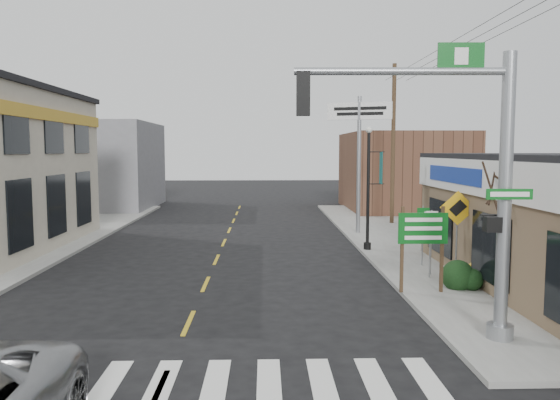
{
  "coord_description": "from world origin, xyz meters",
  "views": [
    {
      "loc": [
        1.93,
        -9.47,
        4.34
      ],
      "look_at": [
        2.4,
        7.38,
        2.8
      ],
      "focal_mm": 35.0,
      "sensor_mm": 36.0,
      "label": 1
    }
  ],
  "objects_px": {
    "traffic_signal_pole": "(471,166)",
    "fire_hydrant": "(472,272)",
    "dance_center_sign": "(359,131)",
    "utility_pole_far": "(393,142)",
    "bare_tree": "(511,174)",
    "lamp_post": "(370,179)",
    "guide_sign": "(423,237)"
  },
  "relations": [
    {
      "from": "traffic_signal_pole",
      "to": "fire_hydrant",
      "type": "xyz_separation_m",
      "value": [
        2.07,
        5.08,
        -3.52
      ]
    },
    {
      "from": "dance_center_sign",
      "to": "utility_pole_far",
      "type": "distance_m",
      "value": 4.54
    },
    {
      "from": "fire_hydrant",
      "to": "bare_tree",
      "type": "distance_m",
      "value": 3.91
    },
    {
      "from": "fire_hydrant",
      "to": "lamp_post",
      "type": "xyz_separation_m",
      "value": [
        -2.14,
        6.0,
        2.66
      ]
    },
    {
      "from": "traffic_signal_pole",
      "to": "dance_center_sign",
      "type": "relative_size",
      "value": 0.94
    },
    {
      "from": "utility_pole_far",
      "to": "bare_tree",
      "type": "bearing_deg",
      "value": -84.49
    },
    {
      "from": "traffic_signal_pole",
      "to": "lamp_post",
      "type": "distance_m",
      "value": 11.11
    },
    {
      "from": "guide_sign",
      "to": "lamp_post",
      "type": "xyz_separation_m",
      "value": [
        -0.22,
        7.08,
        1.34
      ]
    },
    {
      "from": "lamp_post",
      "to": "fire_hydrant",
      "type": "bearing_deg",
      "value": -53.83
    },
    {
      "from": "bare_tree",
      "to": "utility_pole_far",
      "type": "height_order",
      "value": "utility_pole_far"
    },
    {
      "from": "traffic_signal_pole",
      "to": "utility_pole_far",
      "type": "distance_m",
      "value": 19.76
    },
    {
      "from": "guide_sign",
      "to": "dance_center_sign",
      "type": "relative_size",
      "value": 0.37
    },
    {
      "from": "traffic_signal_pole",
      "to": "bare_tree",
      "type": "distance_m",
      "value": 3.62
    },
    {
      "from": "guide_sign",
      "to": "fire_hydrant",
      "type": "distance_m",
      "value": 2.56
    },
    {
      "from": "guide_sign",
      "to": "utility_pole_far",
      "type": "height_order",
      "value": "utility_pole_far"
    },
    {
      "from": "fire_hydrant",
      "to": "utility_pole_far",
      "type": "relative_size",
      "value": 0.07
    },
    {
      "from": "dance_center_sign",
      "to": "utility_pole_far",
      "type": "height_order",
      "value": "utility_pole_far"
    },
    {
      "from": "guide_sign",
      "to": "utility_pole_far",
      "type": "relative_size",
      "value": 0.28
    },
    {
      "from": "guide_sign",
      "to": "dance_center_sign",
      "type": "distance_m",
      "value": 12.36
    },
    {
      "from": "utility_pole_far",
      "to": "traffic_signal_pole",
      "type": "bearing_deg",
      "value": -90.56
    },
    {
      "from": "fire_hydrant",
      "to": "bare_tree",
      "type": "bearing_deg",
      "value": -86.57
    },
    {
      "from": "fire_hydrant",
      "to": "lamp_post",
      "type": "distance_m",
      "value": 6.9
    },
    {
      "from": "guide_sign",
      "to": "bare_tree",
      "type": "relative_size",
      "value": 0.57
    },
    {
      "from": "lamp_post",
      "to": "traffic_signal_pole",
      "type": "bearing_deg",
      "value": -73.12
    },
    {
      "from": "traffic_signal_pole",
      "to": "dance_center_sign",
      "type": "height_order",
      "value": "dance_center_sign"
    },
    {
      "from": "fire_hydrant",
      "to": "dance_center_sign",
      "type": "xyz_separation_m",
      "value": [
        -1.78,
        10.77,
        4.84
      ]
    },
    {
      "from": "traffic_signal_pole",
      "to": "bare_tree",
      "type": "relative_size",
      "value": 1.43
    },
    {
      "from": "dance_center_sign",
      "to": "utility_pole_far",
      "type": "xyz_separation_m",
      "value": [
        2.61,
        3.68,
        -0.52
      ]
    },
    {
      "from": "bare_tree",
      "to": "fire_hydrant",
      "type": "bearing_deg",
      "value": 93.43
    },
    {
      "from": "traffic_signal_pole",
      "to": "lamp_post",
      "type": "height_order",
      "value": "traffic_signal_pole"
    },
    {
      "from": "lamp_post",
      "to": "utility_pole_far",
      "type": "distance_m",
      "value": 9.11
    },
    {
      "from": "guide_sign",
      "to": "dance_center_sign",
      "type": "height_order",
      "value": "dance_center_sign"
    }
  ]
}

